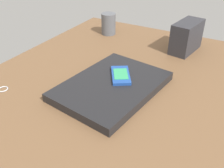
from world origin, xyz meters
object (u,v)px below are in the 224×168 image
at_px(laptop_closed, 112,86).
at_px(cell_phone_on_laptop, 121,75).
at_px(desk_organizer, 187,37).
at_px(key_ring, 3,89).
at_px(pen_cup, 109,24).

bearing_deg(laptop_closed, cell_phone_on_laptop, -179.78).
height_order(cell_phone_on_laptop, desk_organizer, desk_organizer).
bearing_deg(cell_phone_on_laptop, key_ring, -55.06).
xyz_separation_m(laptop_closed, pen_cup, (-0.39, -0.23, 0.03)).
distance_m(laptop_closed, key_ring, 0.32).
height_order(laptop_closed, desk_organizer, desk_organizer).
bearing_deg(pen_cup, cell_phone_on_laptop, 34.99).
bearing_deg(pen_cup, key_ring, -4.99).
distance_m(key_ring, desk_organizer, 0.67).
bearing_deg(pen_cup, laptop_closed, 31.25).
xyz_separation_m(cell_phone_on_laptop, desk_organizer, (-0.33, 0.10, 0.03)).
xyz_separation_m(key_ring, pen_cup, (-0.54, 0.05, 0.04)).
distance_m(cell_phone_on_laptop, desk_organizer, 0.35).
distance_m(key_ring, pen_cup, 0.55).
bearing_deg(cell_phone_on_laptop, desk_organizer, 162.59).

